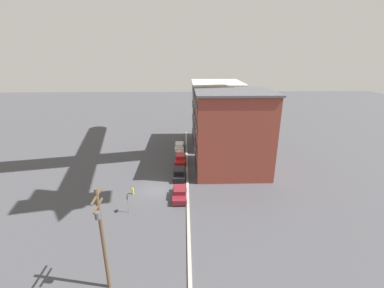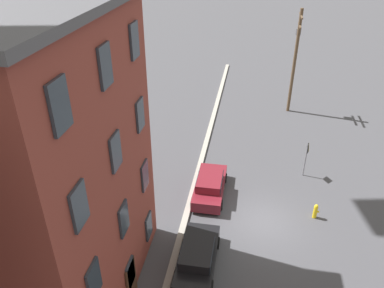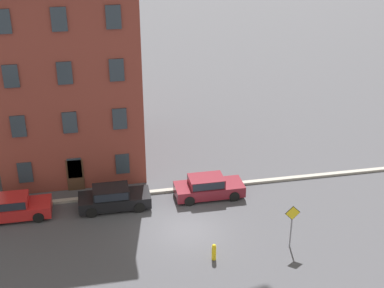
# 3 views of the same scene
# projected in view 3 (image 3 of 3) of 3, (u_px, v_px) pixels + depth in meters

# --- Properties ---
(ground_plane) EXTENTS (200.00, 200.00, 0.00)m
(ground_plane) POSITION_uv_depth(u_px,v_px,m) (187.00, 229.00, 31.17)
(ground_plane) COLOR #424247
(kerb_strip) EXTENTS (56.00, 0.36, 0.16)m
(kerb_strip) POSITION_uv_depth(u_px,v_px,m) (174.00, 190.00, 35.13)
(kerb_strip) COLOR #9E998E
(kerb_strip) RESTS_ON ground_plane
(apartment_midblock) EXTENTS (9.80, 11.92, 13.13)m
(apartment_midblock) POSITION_uv_depth(u_px,v_px,m) (68.00, 68.00, 37.65)
(apartment_midblock) COLOR brown
(apartment_midblock) RESTS_ON ground_plane
(car_red) EXTENTS (4.40, 1.92, 1.43)m
(car_red) POSITION_uv_depth(u_px,v_px,m) (12.00, 207.00, 32.01)
(car_red) COLOR #B21E1E
(car_red) RESTS_ON ground_plane
(car_black) EXTENTS (4.40, 1.92, 1.43)m
(car_black) POSITION_uv_depth(u_px,v_px,m) (113.00, 197.00, 33.02)
(car_black) COLOR black
(car_black) RESTS_ON ground_plane
(car_maroon) EXTENTS (4.40, 1.92, 1.43)m
(car_maroon) POSITION_uv_depth(u_px,v_px,m) (208.00, 186.00, 34.22)
(car_maroon) COLOR maroon
(car_maroon) RESTS_ON ground_plane
(caution_sign) EXTENTS (0.87, 0.08, 2.63)m
(caution_sign) POSITION_uv_depth(u_px,v_px,m) (292.00, 220.00, 28.90)
(caution_sign) COLOR slate
(caution_sign) RESTS_ON ground_plane
(fire_hydrant) EXTENTS (0.24, 0.34, 0.96)m
(fire_hydrant) POSITION_uv_depth(u_px,v_px,m) (214.00, 252.00, 28.39)
(fire_hydrant) COLOR yellow
(fire_hydrant) RESTS_ON ground_plane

